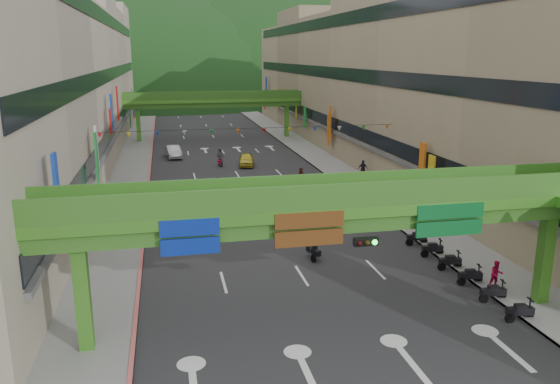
{
  "coord_description": "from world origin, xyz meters",
  "views": [
    {
      "loc": [
        -7.27,
        -16.33,
        12.38
      ],
      "look_at": [
        0.0,
        18.0,
        3.5
      ],
      "focal_mm": 35.0,
      "sensor_mm": 36.0,
      "label": 1
    }
  ],
  "objects_px": {
    "car_silver": "(173,152)",
    "pedestrian_red": "(496,277)",
    "scooter_rider_mid": "(301,178)",
    "scooter_rider_near": "(313,245)",
    "car_yellow": "(246,160)",
    "overpass_near": "(360,222)"
  },
  "relations": [
    {
      "from": "car_silver",
      "to": "pedestrian_red",
      "type": "relative_size",
      "value": 3.04
    },
    {
      "from": "scooter_rider_mid",
      "to": "car_silver",
      "type": "xyz_separation_m",
      "value": [
        -11.43,
        18.94,
        -0.35
      ]
    },
    {
      "from": "pedestrian_red",
      "to": "scooter_rider_near",
      "type": "bearing_deg",
      "value": 148.91
    },
    {
      "from": "car_silver",
      "to": "car_yellow",
      "type": "bearing_deg",
      "value": -46.46
    },
    {
      "from": "scooter_rider_near",
      "to": "car_yellow",
      "type": "bearing_deg",
      "value": 89.47
    },
    {
      "from": "overpass_near",
      "to": "scooter_rider_mid",
      "type": "relative_size",
      "value": 13.22
    },
    {
      "from": "scooter_rider_mid",
      "to": "car_yellow",
      "type": "xyz_separation_m",
      "value": [
        -3.4,
        12.13,
        -0.39
      ]
    },
    {
      "from": "overpass_near",
      "to": "car_silver",
      "type": "xyz_separation_m",
      "value": [
        -7.32,
        45.71,
        -4.46
      ]
    },
    {
      "from": "scooter_rider_mid",
      "to": "car_silver",
      "type": "relative_size",
      "value": 0.47
    },
    {
      "from": "car_silver",
      "to": "car_yellow",
      "type": "height_order",
      "value": "car_silver"
    },
    {
      "from": "overpass_near",
      "to": "pedestrian_red",
      "type": "xyz_separation_m",
      "value": [
        8.87,
        2.62,
        -4.46
      ]
    },
    {
      "from": "scooter_rider_mid",
      "to": "car_yellow",
      "type": "bearing_deg",
      "value": 105.67
    },
    {
      "from": "scooter_rider_mid",
      "to": "pedestrian_red",
      "type": "relative_size",
      "value": 1.42
    },
    {
      "from": "car_yellow",
      "to": "overpass_near",
      "type": "bearing_deg",
      "value": -82.08
    },
    {
      "from": "scooter_rider_near",
      "to": "scooter_rider_mid",
      "type": "distance_m",
      "value": 18.1
    },
    {
      "from": "pedestrian_red",
      "to": "scooter_rider_mid",
      "type": "bearing_deg",
      "value": 107.37
    },
    {
      "from": "overpass_near",
      "to": "car_yellow",
      "type": "bearing_deg",
      "value": 88.96
    },
    {
      "from": "car_silver",
      "to": "car_yellow",
      "type": "relative_size",
      "value": 1.09
    },
    {
      "from": "car_yellow",
      "to": "pedestrian_red",
      "type": "bearing_deg",
      "value": -68.37
    },
    {
      "from": "pedestrian_red",
      "to": "overpass_near",
      "type": "bearing_deg",
      "value": -157.33
    },
    {
      "from": "scooter_rider_mid",
      "to": "pedestrian_red",
      "type": "distance_m",
      "value": 24.62
    },
    {
      "from": "car_silver",
      "to": "car_yellow",
      "type": "xyz_separation_m",
      "value": [
        8.02,
        -6.81,
        -0.04
      ]
    }
  ]
}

